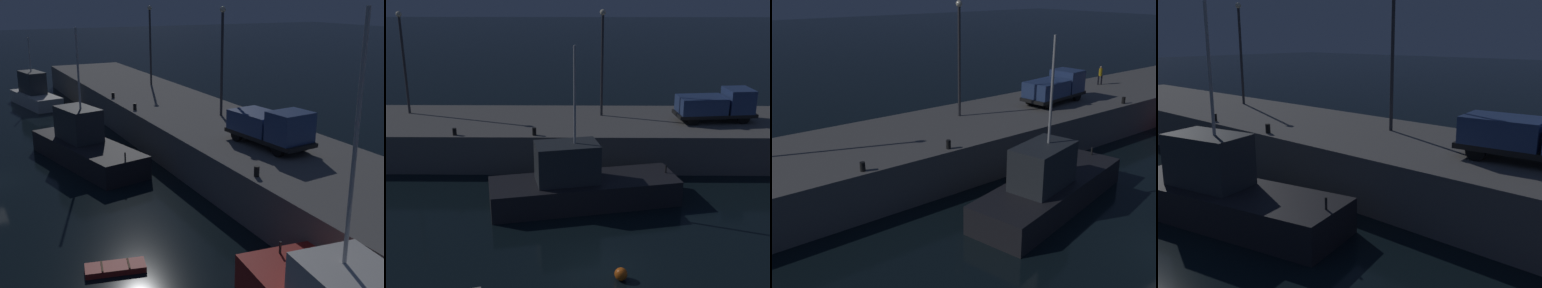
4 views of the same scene
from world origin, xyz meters
The scene contains 8 objects.
pier_quay centered at (0.00, 15.96, 1.36)m, with size 67.99×8.83×2.73m.
fishing_trawler_red centered at (-1.05, 7.04, 1.24)m, with size 11.64×5.74×9.46m.
lamp_post_east centered at (0.53, 17.26, 7.42)m, with size 0.44×0.44×8.04m.
utility_truck centered at (9.08, 15.75, 3.97)m, with size 6.09×2.92×2.44m.
dockworker centered at (17.73, 17.80, 3.73)m, with size 0.43×0.43×1.76m.
bollard_west centered at (-4.22, 12.05, 2.99)m, with size 0.28×0.28×0.53m, color black.
bollard_central centered at (-9.67, 12.02, 2.97)m, with size 0.28×0.28×0.49m, color black.
bollard_east centered at (13.12, 12.09, 3.00)m, with size 0.28×0.28×0.54m, color black.
Camera 3 is at (-18.87, -8.33, 11.80)m, focal length 42.88 mm.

